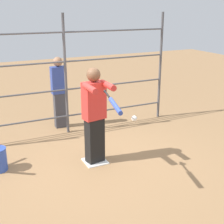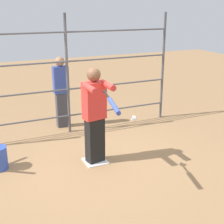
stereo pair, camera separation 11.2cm
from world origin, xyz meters
name	(u,v)px [view 1 (the left image)]	position (x,y,z in m)	size (l,w,h in m)	color
ground_plane	(95,162)	(0.00, 0.00, 0.00)	(24.00, 24.00, 0.00)	#9E754C
home_plate	(95,161)	(0.00, 0.00, 0.01)	(0.40, 0.40, 0.02)	white
fence_backstop	(66,76)	(0.00, -1.60, 1.30)	(4.90, 0.06, 2.59)	#4C4C51
batter	(95,113)	(0.00, 0.02, 0.94)	(0.44, 0.64, 1.74)	black
baseball_bat_swinging	(114,104)	(0.10, 0.99, 1.40)	(0.21, 0.88, 0.13)	black
softball_in_flight	(134,118)	(-0.46, 0.61, 0.97)	(0.10, 0.10, 0.10)	white
bystander_behind_fence	(59,92)	(0.05, -1.98, 0.86)	(0.34, 0.21, 1.65)	#3F3F47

